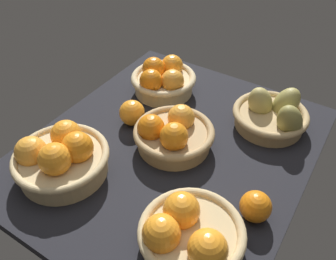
# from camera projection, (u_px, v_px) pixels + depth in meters

# --- Properties ---
(market_tray) EXTENTS (0.84, 0.72, 0.03)m
(market_tray) POSITION_uv_depth(u_px,v_px,m) (170.00, 150.00, 0.98)
(market_tray) COLOR black
(market_tray) RESTS_ON ground
(basket_near_left) EXTENTS (0.21, 0.21, 0.11)m
(basket_near_left) POSITION_uv_depth(u_px,v_px,m) (163.00, 79.00, 1.14)
(basket_near_left) COLOR #D3BC8C
(basket_near_left) RESTS_ON market_tray
(basket_center) EXTENTS (0.22, 0.22, 0.11)m
(basket_center) POSITION_uv_depth(u_px,v_px,m) (172.00, 133.00, 0.95)
(basket_center) COLOR tan
(basket_center) RESTS_ON market_tray
(basket_near_right) EXTENTS (0.24, 0.24, 0.12)m
(basket_near_right) POSITION_uv_depth(u_px,v_px,m) (61.00, 157.00, 0.87)
(basket_near_right) COLOR tan
(basket_near_right) RESTS_ON market_tray
(basket_far_left_pears) EXTENTS (0.22, 0.23, 0.13)m
(basket_far_left_pears) POSITION_uv_depth(u_px,v_px,m) (273.00, 115.00, 1.02)
(basket_far_left_pears) COLOR tan
(basket_far_left_pears) RESTS_ON market_tray
(basket_far_right) EXTENTS (0.23, 0.23, 0.10)m
(basket_far_right) POSITION_uv_depth(u_px,v_px,m) (189.00, 233.00, 0.72)
(basket_far_right) COLOR tan
(basket_far_right) RESTS_ON market_tray
(loose_orange_front_gap) EXTENTS (0.07, 0.07, 0.07)m
(loose_orange_front_gap) POSITION_uv_depth(u_px,v_px,m) (256.00, 206.00, 0.78)
(loose_orange_front_gap) COLOR orange
(loose_orange_front_gap) RESTS_ON market_tray
(loose_orange_back_gap) EXTENTS (0.08, 0.08, 0.08)m
(loose_orange_back_gap) POSITION_uv_depth(u_px,v_px,m) (132.00, 113.00, 1.03)
(loose_orange_back_gap) COLOR orange
(loose_orange_back_gap) RESTS_ON market_tray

